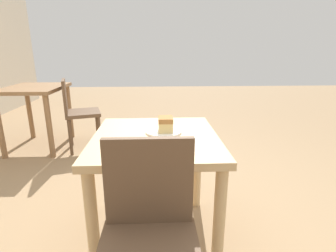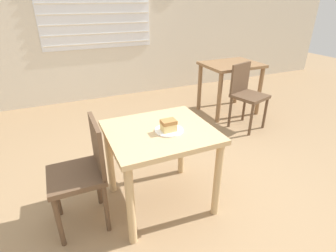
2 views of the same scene
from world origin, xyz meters
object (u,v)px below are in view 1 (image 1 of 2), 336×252
dining_table_near (156,155)px  cake_slice (166,124)px  dining_table_far (36,99)px  plate (164,132)px  chair_near_window (149,238)px  chair_far_corner (77,111)px

dining_table_near → cake_slice: 0.19m
dining_table_near → dining_table_far: dining_table_far is taller
dining_table_near → cake_slice: size_ratio=7.33×
dining_table_far → cake_slice: 2.26m
plate → cake_slice: (-0.01, -0.01, 0.05)m
dining_table_far → chair_near_window: bearing=-148.6°
cake_slice → chair_near_window: bearing=172.1°
dining_table_near → chair_near_window: (-0.59, 0.03, -0.10)m
dining_table_near → dining_table_far: bearing=39.9°
chair_near_window → cake_slice: bearing=82.1°
chair_near_window → chair_far_corner: (2.21, 0.90, 0.00)m
chair_near_window → plate: size_ratio=3.93×
dining_table_far → chair_far_corner: bearing=-102.2°
chair_far_corner → plate: bearing=-164.6°
dining_table_near → plate: plate is taller
chair_far_corner → plate: size_ratio=3.93×
dining_table_far → cake_slice: cake_slice is taller
dining_table_far → plate: (-1.67, -1.49, 0.10)m
dining_table_far → chair_far_corner: size_ratio=0.95×
chair_far_corner → chair_near_window: bearing=-174.5°
dining_table_near → chair_far_corner: bearing=29.9°
dining_table_far → plate: bearing=-138.3°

